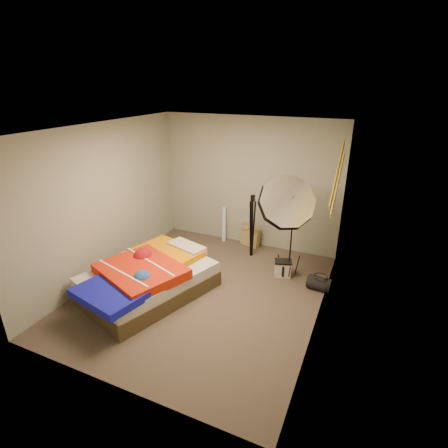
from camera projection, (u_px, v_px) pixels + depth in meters
The scene contains 15 objects.
floor at pixel (203, 292), 5.48m from camera, with size 4.00×4.00×0.00m, color #4B4137.
ceiling at pixel (198, 129), 4.52m from camera, with size 4.00×4.00×0.00m, color silver.
wall_back at pixel (249, 183), 6.68m from camera, with size 3.50×3.50×0.00m, color gray.
wall_front at pixel (103, 289), 3.31m from camera, with size 3.50×3.50×0.00m, color gray.
wall_left at pixel (105, 202), 5.65m from camera, with size 4.00×4.00×0.00m, color gray.
wall_right at pixel (325, 239), 4.34m from camera, with size 4.00×4.00×0.00m, color gray.
tote_bag at pixel (251, 236), 6.95m from camera, with size 0.40×0.12×0.40m, color tan.
wrapping_roll at pixel (224, 224), 7.12m from camera, with size 0.08×0.08×0.71m, color #66A2D5.
camera_case at pixel (283, 269), 5.89m from camera, with size 0.26×0.19×0.26m, color beige.
duffel_bag at pixel (319, 283), 5.51m from camera, with size 0.22×0.22×0.36m, color black.
wall_stripe_upper at pixel (337, 173), 4.59m from camera, with size 0.02×1.10×0.10m, color gold.
wall_stripe_lower at pixel (338, 183), 4.87m from camera, with size 0.02×1.10×0.10m, color gold.
bed at pixel (148, 278), 5.34m from camera, with size 1.85×2.30×0.55m.
photo_umbrella at pixel (286, 203), 5.34m from camera, with size 0.92×0.97×1.86m.
camera_tripod at pixel (252, 222), 6.37m from camera, with size 0.07×0.07×1.20m.
Camera 1 is at (2.19, -4.11, 3.09)m, focal length 28.00 mm.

